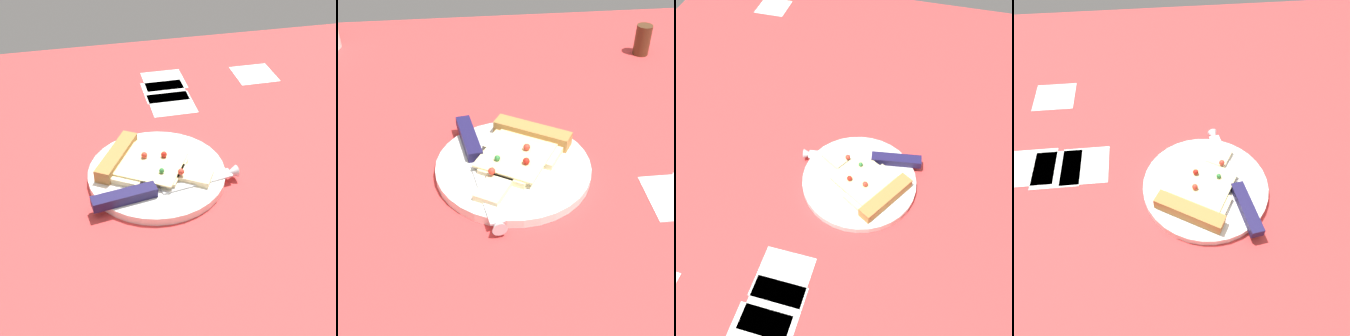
# 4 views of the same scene
# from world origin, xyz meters

# --- Properties ---
(ground_plane) EXTENTS (1.27, 1.27, 0.03)m
(ground_plane) POSITION_xyz_m (0.00, 0.00, -0.01)
(ground_plane) COLOR #D13838
(ground_plane) RESTS_ON ground
(plate) EXTENTS (0.22, 0.22, 0.01)m
(plate) POSITION_xyz_m (-0.06, 0.09, 0.01)
(plate) COLOR white
(plate) RESTS_ON ground_plane
(pizza_slice) EXTENTS (0.19, 0.16, 0.02)m
(pizza_slice) POSITION_xyz_m (-0.08, 0.10, 0.02)
(pizza_slice) COLOR beige
(pizza_slice) RESTS_ON plate
(knife) EXTENTS (0.24, 0.06, 0.02)m
(knife) POSITION_xyz_m (-0.07, 0.04, 0.02)
(knife) COLOR silver
(knife) RESTS_ON plate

